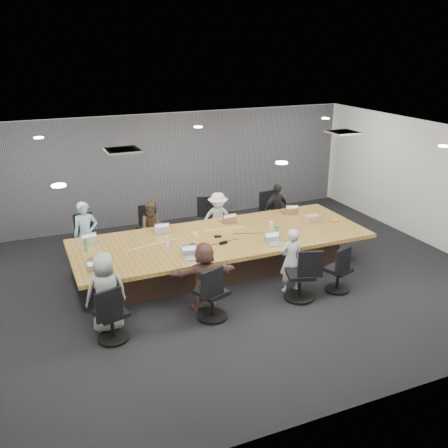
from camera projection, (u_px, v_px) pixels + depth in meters
name	position (u px, v px, depth m)	size (l,w,h in m)	color
floor	(232.00, 280.00, 9.96)	(10.00, 8.00, 0.00)	black
ceiling	(233.00, 140.00, 8.99)	(10.00, 8.00, 0.00)	white
wall_back	(170.00, 167.00, 12.93)	(10.00, 2.80, 0.00)	silver
wall_front	(367.00, 312.00, 6.02)	(10.00, 2.80, 0.00)	silver
wall_right	(433.00, 185.00, 11.31)	(8.00, 2.80, 0.00)	silver
curtain	(171.00, 168.00, 12.86)	(9.80, 0.04, 2.80)	#54545B
conference_table	(222.00, 252.00, 10.25)	(6.00, 2.20, 0.74)	#38261D
chair_0	(85.00, 243.00, 10.80)	(0.51, 0.51, 0.75)	black
chair_1	(149.00, 232.00, 11.32)	(0.53, 0.53, 0.78)	black
chair_2	(212.00, 223.00, 11.89)	(0.54, 0.54, 0.81)	black
chair_3	(269.00, 216.00, 12.46)	(0.49, 0.49, 0.72)	black
chair_4	(112.00, 318.00, 7.83)	(0.53, 0.53, 0.79)	black
chair_5	(212.00, 296.00, 8.44)	(0.56, 0.56, 0.83)	black
chair_6	(300.00, 278.00, 9.08)	(0.57, 0.57, 0.84)	black
chair_7	(338.00, 273.00, 9.40)	(0.49, 0.49, 0.73)	black
person_0	(86.00, 234.00, 10.39)	(0.51, 0.33, 1.39)	#8BACC7
laptop_0	(90.00, 241.00, 9.90)	(0.31, 0.21, 0.02)	#B2B2B7
person_1	(153.00, 228.00, 10.95)	(0.60, 0.46, 1.23)	#4C3929
laptop_1	(160.00, 231.00, 10.42)	(0.31, 0.21, 0.02)	#B2B2B7
person_2	(218.00, 219.00, 11.51)	(0.80, 0.46, 1.25)	silver
laptop_2	(227.00, 221.00, 10.99)	(0.31, 0.21, 0.02)	#8C6647
person_3	(276.00, 210.00, 12.06)	(0.75, 0.31, 1.28)	black
laptop_3	(288.00, 212.00, 11.55)	(0.29, 0.20, 0.02)	#8C6647
person_4	(106.00, 292.00, 8.03)	(0.66, 0.43, 1.36)	gray
laptop_4	(100.00, 274.00, 8.48)	(0.30, 0.20, 0.02)	#8C6647
person_5	(204.00, 276.00, 8.67)	(1.17, 0.37, 1.26)	brown
laptop_5	(194.00, 258.00, 9.11)	(0.29, 0.20, 0.02)	#B2B2B7
person_6	(291.00, 260.00, 9.31)	(0.46, 0.30, 1.26)	#B9B9B9
laptop_6	(277.00, 244.00, 9.74)	(0.30, 0.21, 0.02)	#B2B2B7
bottle_green_left	(86.00, 244.00, 9.43)	(0.07, 0.07, 0.25)	#39965A
bottle_green_right	(276.00, 231.00, 10.09)	(0.07, 0.07, 0.25)	#39965A
bottle_clear	(167.00, 242.00, 9.55)	(0.07, 0.07, 0.22)	silver
cup_white_far	(195.00, 235.00, 10.10)	(0.09, 0.09, 0.11)	white
cup_white_near	(271.00, 224.00, 10.67)	(0.09, 0.09, 0.11)	white
mug_brown	(92.00, 261.00, 8.89)	(0.10, 0.10, 0.12)	brown
mic_left	(192.00, 245.00, 9.66)	(0.16, 0.11, 0.03)	black
mic_right	(218.00, 236.00, 10.12)	(0.14, 0.09, 0.03)	black
stapler	(223.00, 243.00, 9.75)	(0.16, 0.04, 0.06)	black
canvas_bag	(312.00, 218.00, 10.96)	(0.27, 0.17, 0.15)	tan
snack_packet	(335.00, 220.00, 11.00)	(0.18, 0.12, 0.04)	orange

